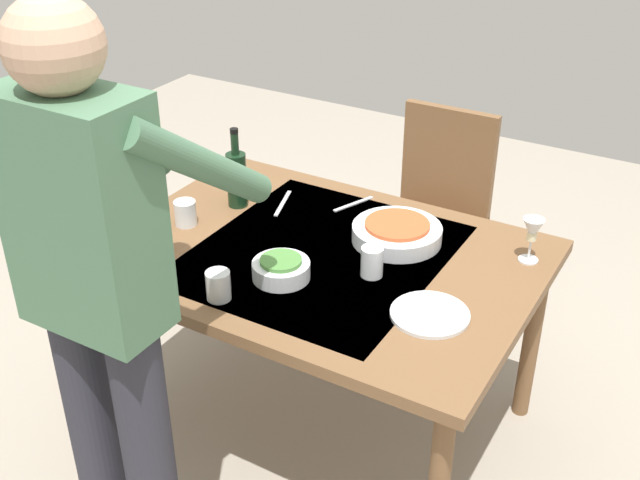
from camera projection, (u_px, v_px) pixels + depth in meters
name	position (u px, v px, depth m)	size (l,w,h in m)	color
ground_plane	(320.00, 421.00, 2.93)	(6.00, 6.00, 0.00)	#9E9384
dining_table	(320.00, 272.00, 2.60)	(1.39, 1.00, 0.73)	brown
chair_near	(436.00, 204.00, 3.30)	(0.40, 0.40, 0.91)	#523019
person_server	(101.00, 288.00, 1.96)	(0.42, 0.61, 1.69)	#2D2D38
wine_bottle	(237.00, 177.00, 2.81)	(0.07, 0.07, 0.30)	black
wine_glass_left	(532.00, 232.00, 2.47)	(0.07, 0.07, 0.15)	white
water_cup_near_left	(218.00, 285.00, 2.32)	(0.07, 0.07, 0.09)	silver
water_cup_near_right	(185.00, 213.00, 2.71)	(0.08, 0.08, 0.09)	silver
water_cup_far_left	(372.00, 262.00, 2.43)	(0.07, 0.07, 0.10)	silver
serving_bowl_pasta	(397.00, 232.00, 2.62)	(0.30, 0.30, 0.07)	silver
side_bowl_salad	(281.00, 269.00, 2.42)	(0.18, 0.18, 0.07)	silver
dinner_plate_near	(430.00, 314.00, 2.26)	(0.23, 0.23, 0.01)	silver
table_knife	(283.00, 203.00, 2.87)	(0.01, 0.20, 0.01)	silver
table_fork	(353.00, 204.00, 2.86)	(0.01, 0.18, 0.01)	silver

